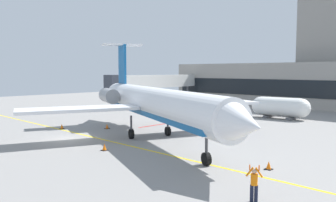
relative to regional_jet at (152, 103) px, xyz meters
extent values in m
cube|color=gray|center=(-5.33, -5.76, -3.45)|extent=(120.00, 120.00, 0.10)
cube|color=yellow|center=(-5.33, -3.63, -3.39)|extent=(108.00, 0.24, 0.01)
cube|color=red|center=(-5.63, 7.16, -3.39)|extent=(0.30, 8.00, 0.01)
cube|color=gray|center=(1.81, 41.40, 0.52)|extent=(59.59, 14.32, 7.84)
cube|color=black|center=(1.81, 34.19, 0.05)|extent=(57.21, 0.12, 2.94)
cube|color=silver|center=(-24.02, 24.20, 1.02)|extent=(1.40, 20.06, 2.40)
cube|color=#2D333D|center=(-24.02, 13.27, 1.02)|extent=(2.40, 2.00, 2.64)
cylinder|color=#4C4C51|center=(-24.02, 32.74, -1.79)|extent=(0.44, 0.44, 3.22)
cylinder|color=#4C4C51|center=(-24.02, 14.97, -1.79)|extent=(0.44, 0.44, 3.22)
cylinder|color=white|center=(0.53, -0.22, 0.03)|extent=(24.76, 12.44, 2.91)
cube|color=#145999|center=(0.53, -0.22, -0.77)|extent=(22.28, 11.19, 0.52)
cone|color=white|center=(13.29, -5.48, 0.03)|extent=(4.04, 3.85, 2.85)
cone|color=white|center=(-12.51, 5.16, 0.03)|extent=(4.44, 3.73, 2.47)
cube|color=white|center=(1.59, 6.62, -0.41)|extent=(7.07, 11.02, 0.28)
cube|color=white|center=(-3.54, -5.82, -0.41)|extent=(7.07, 11.02, 0.28)
cylinder|color=gray|center=(-6.17, 5.02, 0.25)|extent=(3.83, 2.81, 1.60)
cylinder|color=gray|center=(-7.92, 0.78, 0.25)|extent=(3.83, 2.81, 1.60)
cube|color=#145999|center=(-9.41, 3.88, 3.80)|extent=(2.51, 1.22, 4.64)
cube|color=white|center=(-9.41, 3.88, 6.13)|extent=(3.65, 5.08, 0.20)
cylinder|color=#3F3F44|center=(9.52, -3.92, -1.96)|extent=(0.20, 0.20, 1.52)
cylinder|color=black|center=(9.52, -3.92, -2.95)|extent=(0.97, 0.67, 0.90)
cylinder|color=#3F3F44|center=(0.06, 2.02, -1.96)|extent=(0.20, 0.20, 1.52)
cylinder|color=black|center=(0.06, 2.02, -2.95)|extent=(0.97, 0.67, 0.90)
cylinder|color=#3F3F44|center=(-1.38, -1.48, -1.96)|extent=(0.20, 0.20, 1.52)
cylinder|color=black|center=(-1.38, -1.48, -2.95)|extent=(0.97, 0.67, 0.90)
cube|color=silver|center=(-26.80, 20.88, -2.82)|extent=(3.38, 3.53, 0.45)
cube|color=#B8B1A9|center=(-27.35, 21.53, -1.96)|extent=(2.07, 2.01, 1.26)
cylinder|color=black|center=(-28.20, 21.09, -3.05)|extent=(0.66, 0.72, 0.70)
cylinder|color=black|center=(-26.76, 22.29, -3.05)|extent=(0.66, 0.72, 0.70)
cylinder|color=black|center=(-26.85, 19.47, -3.05)|extent=(0.66, 0.72, 0.70)
cylinder|color=black|center=(-25.40, 20.67, -3.05)|extent=(0.66, 0.72, 0.70)
cube|color=#1E4CB2|center=(-2.80, 9.08, -2.77)|extent=(2.79, 3.49, 0.55)
cube|color=#1A4197|center=(-3.21, 9.86, -2.03)|extent=(1.78, 1.74, 0.93)
cylinder|color=black|center=(-3.97, 9.71, -3.05)|extent=(0.57, 0.75, 0.70)
cylinder|color=black|center=(-2.65, 10.40, -3.05)|extent=(0.57, 0.75, 0.70)
cylinder|color=black|center=(-2.95, 7.75, -3.05)|extent=(0.57, 0.75, 0.70)
cylinder|color=black|center=(-1.63, 8.44, -3.05)|extent=(0.57, 0.75, 0.70)
cube|color=#19389E|center=(2.78, 7.05, -2.74)|extent=(3.99, 3.40, 0.62)
cube|color=navy|center=(3.65, 7.62, -1.87)|extent=(2.05, 2.05, 1.12)
cylinder|color=black|center=(3.41, 8.45, -3.05)|extent=(0.74, 0.62, 0.70)
cylinder|color=black|center=(4.31, 7.07, -3.05)|extent=(0.74, 0.62, 0.70)
cylinder|color=black|center=(1.25, 7.03, -3.05)|extent=(0.74, 0.62, 0.70)
cylinder|color=black|center=(2.16, 5.65, -3.05)|extent=(0.74, 0.62, 0.70)
cylinder|color=white|center=(2.33, 21.32, -1.79)|extent=(5.71, 3.17, 2.52)
sphere|color=white|center=(5.03, 21.66, -1.79)|extent=(2.47, 2.47, 2.47)
sphere|color=white|center=(-0.37, 20.99, -1.79)|extent=(2.47, 2.47, 2.47)
cube|color=#59595B|center=(0.69, 21.32, -3.22)|extent=(0.60, 2.26, 0.35)
cube|color=#59595B|center=(3.96, 21.32, -3.22)|extent=(0.60, 2.26, 0.35)
cylinder|color=#191E33|center=(15.38, -7.51, -2.97)|extent=(0.18, 0.18, 0.86)
cylinder|color=#191E33|center=(15.20, -7.61, -2.97)|extent=(0.18, 0.18, 0.86)
cylinder|color=orange|center=(15.29, -7.56, -2.25)|extent=(0.34, 0.34, 0.57)
sphere|color=tan|center=(15.29, -7.56, -1.85)|extent=(0.24, 0.24, 0.24)
cylinder|color=orange|center=(15.48, -7.45, -1.89)|extent=(0.38, 0.28, 0.50)
cylinder|color=#F2590C|center=(15.48, -7.45, -1.67)|extent=(0.06, 0.06, 0.28)
cylinder|color=orange|center=(15.10, -7.67, -1.89)|extent=(0.38, 0.28, 0.50)
cylinder|color=#F2590C|center=(15.10, -7.67, -1.67)|extent=(0.06, 0.06, 0.28)
cone|color=orange|center=(13.04, -1.85, -3.12)|extent=(0.36, 0.36, 0.55)
cube|color=black|center=(13.04, -1.85, -3.38)|extent=(0.47, 0.47, 0.04)
cone|color=orange|center=(-11.20, -3.28, -3.12)|extent=(0.36, 0.36, 0.55)
cube|color=black|center=(-11.20, -3.28, -3.38)|extent=(0.47, 0.47, 0.04)
cone|color=orange|center=(-7.70, 0.28, -3.12)|extent=(0.36, 0.36, 0.55)
cube|color=black|center=(-7.70, 0.28, -3.38)|extent=(0.47, 0.47, 0.04)
cone|color=orange|center=(0.86, -6.15, -3.12)|extent=(0.36, 0.36, 0.55)
cube|color=black|center=(0.86, -6.15, -3.38)|extent=(0.47, 0.47, 0.04)
camera|label=1|loc=(23.78, -22.30, 3.03)|focal=37.06mm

